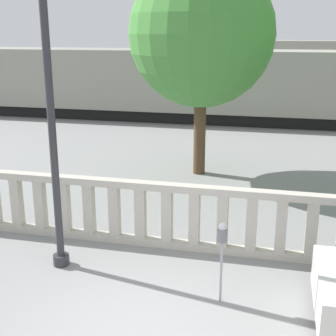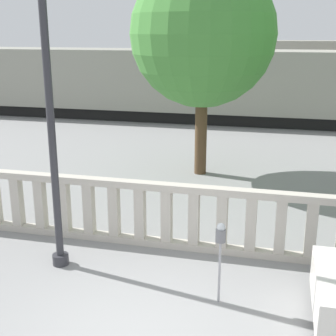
% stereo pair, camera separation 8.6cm
% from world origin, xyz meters
% --- Properties ---
extents(balustrade, '(12.45, 0.24, 1.33)m').
position_xyz_m(balustrade, '(0.00, 2.92, 0.67)').
color(balustrade, '#BCB5A8').
rests_on(balustrade, ground).
extents(lamppost, '(0.35, 0.35, 5.27)m').
position_xyz_m(lamppost, '(-2.01, 1.72, 2.99)').
color(lamppost, '#2D2D33').
rests_on(lamppost, ground).
extents(parking_meter, '(0.16, 0.16, 1.36)m').
position_xyz_m(parking_meter, '(1.02, 1.18, 1.08)').
color(parking_meter, '#99999E').
rests_on(parking_meter, ground).
extents(train_near, '(28.14, 2.95, 3.92)m').
position_xyz_m(train_near, '(-5.15, 16.72, 1.74)').
color(train_near, black).
rests_on(train_near, ground).
extents(train_far, '(19.16, 2.94, 4.06)m').
position_xyz_m(train_far, '(4.48, 31.88, 1.83)').
color(train_far, black).
rests_on(train_far, ground).
extents(tree_left, '(4.12, 4.12, 6.15)m').
position_xyz_m(tree_left, '(-0.51, 8.07, 4.08)').
color(tree_left, '#4C3823').
rests_on(tree_left, ground).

